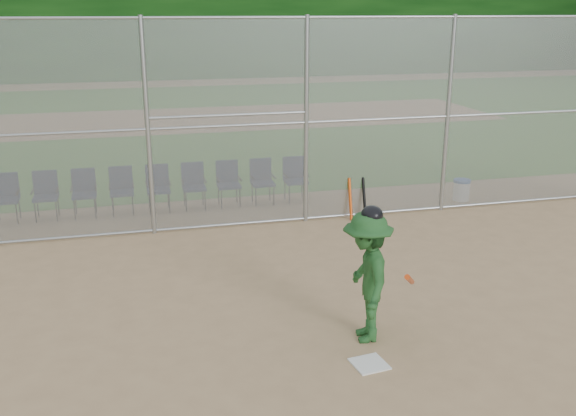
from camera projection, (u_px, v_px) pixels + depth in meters
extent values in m
plane|color=tan|center=(337.00, 348.00, 8.10)|extent=(100.00, 100.00, 0.00)
plane|color=#2C661E|center=(189.00, 119.00, 24.75)|extent=(100.00, 100.00, 0.00)
plane|color=tan|center=(189.00, 119.00, 24.75)|extent=(24.00, 24.00, 0.00)
cube|color=gray|center=(255.00, 125.00, 12.13)|extent=(16.00, 0.02, 4.00)
cylinder|color=#9EA3A8|center=(254.00, 17.00, 11.55)|extent=(16.00, 0.05, 0.05)
cube|color=white|center=(369.00, 364.00, 7.72)|extent=(0.44, 0.44, 0.02)
imported|color=#205223|center=(367.00, 277.00, 8.10)|extent=(0.82, 1.20, 1.72)
ellipsoid|color=black|center=(369.00, 215.00, 7.86)|extent=(0.27, 0.30, 0.23)
cylinder|color=#D74314|center=(410.00, 280.00, 7.80)|extent=(0.46, 0.71, 0.44)
cylinder|color=white|center=(461.00, 191.00, 14.29)|extent=(0.35, 0.35, 0.42)
cylinder|color=#2752AA|center=(462.00, 181.00, 14.21)|extent=(0.38, 0.38, 0.06)
cylinder|color=#D84C14|center=(350.00, 199.00, 12.95)|extent=(0.06, 0.27, 0.84)
cylinder|color=black|center=(364.00, 198.00, 13.03)|extent=(0.06, 0.29, 0.83)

